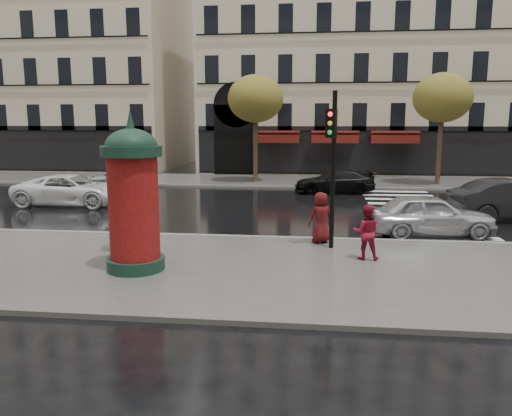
# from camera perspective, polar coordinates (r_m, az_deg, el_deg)

# --- Properties ---
(ground) EXTENTS (160.00, 160.00, 0.00)m
(ground) POSITION_cam_1_polar(r_m,az_deg,el_deg) (13.46, -0.43, -6.67)
(ground) COLOR black
(ground) RESTS_ON ground
(near_sidewalk) EXTENTS (90.00, 7.00, 0.12)m
(near_sidewalk) POSITION_cam_1_polar(r_m,az_deg,el_deg) (12.97, -0.70, -7.04)
(near_sidewalk) COLOR #474744
(near_sidewalk) RESTS_ON ground
(far_sidewalk) EXTENTS (90.00, 6.00, 0.12)m
(far_sidewalk) POSITION_cam_1_polar(r_m,az_deg,el_deg) (32.07, 3.71, 3.10)
(far_sidewalk) COLOR #474744
(far_sidewalk) RESTS_ON ground
(near_kerb) EXTENTS (90.00, 0.25, 0.14)m
(near_kerb) POSITION_cam_1_polar(r_m,az_deg,el_deg) (16.32, 0.86, -3.45)
(near_kerb) COLOR slate
(near_kerb) RESTS_ON ground
(far_kerb) EXTENTS (90.00, 0.25, 0.14)m
(far_kerb) POSITION_cam_1_polar(r_m,az_deg,el_deg) (29.09, 3.41, 2.43)
(far_kerb) COLOR slate
(far_kerb) RESTS_ON ground
(zebra_crossing) EXTENTS (3.60, 11.75, 0.01)m
(zebra_crossing) POSITION_cam_1_polar(r_m,az_deg,el_deg) (23.16, 17.49, -0.10)
(zebra_crossing) COLOR silver
(zebra_crossing) RESTS_ON ground
(bldg_far_corner) EXTENTS (26.00, 14.00, 22.90)m
(bldg_far_corner) POSITION_cam_1_polar(r_m,az_deg,el_deg) (43.68, 13.04, 19.49)
(bldg_far_corner) COLOR #B7A88C
(bldg_far_corner) RESTS_ON ground
(bldg_far_left) EXTENTS (24.00, 14.00, 22.90)m
(bldg_far_left) POSITION_cam_1_polar(r_m,az_deg,el_deg) (49.44, -23.18, 17.81)
(bldg_far_left) COLOR #B7A88C
(bldg_far_left) RESTS_ON ground
(tree_far_left) EXTENTS (3.40, 3.40, 6.64)m
(tree_far_left) POSITION_cam_1_polar(r_m,az_deg,el_deg) (31.04, -0.05, 12.34)
(tree_far_left) COLOR #38281C
(tree_far_left) RESTS_ON ground
(tree_far_right) EXTENTS (3.40, 3.40, 6.64)m
(tree_far_right) POSITION_cam_1_polar(r_m,az_deg,el_deg) (31.72, 20.54, 11.68)
(tree_far_right) COLOR #38281C
(tree_far_right) RESTS_ON ground
(woman_umbrella) EXTENTS (1.27, 1.27, 2.43)m
(woman_umbrella) POSITION_cam_1_polar(r_m,az_deg,el_deg) (14.54, -13.79, 1.25)
(woman_umbrella) COLOR #BFB99D
(woman_umbrella) RESTS_ON near_sidewalk
(woman_red) EXTENTS (0.75, 0.59, 1.50)m
(woman_red) POSITION_cam_1_polar(r_m,az_deg,el_deg) (13.85, 12.46, -2.72)
(woman_red) COLOR maroon
(woman_red) RESTS_ON near_sidewalk
(man_burgundy) EXTENTS (0.91, 0.79, 1.58)m
(man_burgundy) POSITION_cam_1_polar(r_m,az_deg,el_deg) (15.49, 7.40, -1.09)
(man_burgundy) COLOR #4F0F10
(man_burgundy) RESTS_ON near_sidewalk
(morris_column) EXTENTS (1.49, 1.49, 4.00)m
(morris_column) POSITION_cam_1_polar(r_m,az_deg,el_deg) (12.74, -13.85, 1.48)
(morris_column) COLOR #123023
(morris_column) RESTS_ON near_sidewalk
(traffic_light) EXTENTS (0.34, 0.45, 4.57)m
(traffic_light) POSITION_cam_1_polar(r_m,az_deg,el_deg) (14.56, 8.73, 6.06)
(traffic_light) COLOR black
(traffic_light) RESTS_ON near_sidewalk
(car_silver) EXTENTS (4.36, 2.09, 1.44)m
(car_silver) POSITION_cam_1_polar(r_m,az_deg,el_deg) (17.80, 19.25, -0.76)
(car_silver) COLOR silver
(car_silver) RESTS_ON ground
(car_white) EXTENTS (5.16, 2.42, 1.43)m
(car_white) POSITION_cam_1_polar(r_m,az_deg,el_deg) (24.48, -20.28, 1.94)
(car_white) COLOR white
(car_white) RESTS_ON ground
(car_black) EXTENTS (4.45, 2.15, 1.25)m
(car_black) POSITION_cam_1_polar(r_m,az_deg,el_deg) (27.34, 8.97, 3.02)
(car_black) COLOR black
(car_black) RESTS_ON ground
(car_far_silver) EXTENTS (3.80, 1.71, 1.27)m
(car_far_silver) POSITION_cam_1_polar(r_m,az_deg,el_deg) (30.10, -15.08, 3.43)
(car_far_silver) COLOR silver
(car_far_silver) RESTS_ON ground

